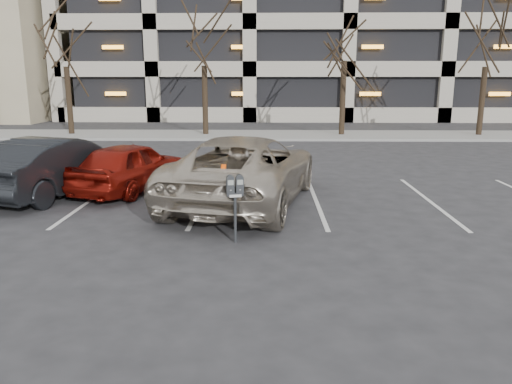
{
  "coord_description": "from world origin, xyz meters",
  "views": [
    {
      "loc": [
        0.18,
        -9.75,
        2.99
      ],
      "look_at": [
        -0.02,
        -0.86,
        0.94
      ],
      "focal_mm": 35.0,
      "sensor_mm": 36.0,
      "label": 1
    }
  ],
  "objects_px": {
    "tree_b": "(203,21)",
    "tree_c": "(346,12)",
    "parking_meter": "(235,192)",
    "suv_silver": "(244,170)",
    "car_dark": "(58,166)",
    "tree_a": "(63,23)",
    "tree_d": "(490,22)",
    "car_red": "(130,166)"
  },
  "relations": [
    {
      "from": "car_dark",
      "to": "tree_a",
      "type": "bearing_deg",
      "value": -51.5
    },
    {
      "from": "parking_meter",
      "to": "car_dark",
      "type": "bearing_deg",
      "value": 128.3
    },
    {
      "from": "tree_a",
      "to": "car_dark",
      "type": "xyz_separation_m",
      "value": [
        4.79,
        -13.19,
        -4.87
      ]
    },
    {
      "from": "tree_c",
      "to": "car_red",
      "type": "relative_size",
      "value": 2.14
    },
    {
      "from": "suv_silver",
      "to": "car_dark",
      "type": "bearing_deg",
      "value": 3.72
    },
    {
      "from": "tree_b",
      "to": "car_dark",
      "type": "bearing_deg",
      "value": -99.52
    },
    {
      "from": "parking_meter",
      "to": "tree_d",
      "type": "bearing_deg",
      "value": 42.55
    },
    {
      "from": "tree_b",
      "to": "tree_c",
      "type": "relative_size",
      "value": 0.94
    },
    {
      "from": "tree_a",
      "to": "car_red",
      "type": "xyz_separation_m",
      "value": [
        6.53,
        -12.71,
        -4.95
      ]
    },
    {
      "from": "tree_b",
      "to": "tree_c",
      "type": "distance_m",
      "value": 7.01
    },
    {
      "from": "tree_a",
      "to": "tree_b",
      "type": "bearing_deg",
      "value": 0.0
    },
    {
      "from": "car_red",
      "to": "car_dark",
      "type": "height_order",
      "value": "car_dark"
    },
    {
      "from": "tree_b",
      "to": "suv_silver",
      "type": "bearing_deg",
      "value": -79.29
    },
    {
      "from": "car_red",
      "to": "tree_d",
      "type": "bearing_deg",
      "value": -120.68
    },
    {
      "from": "tree_c",
      "to": "tree_d",
      "type": "xyz_separation_m",
      "value": [
        7.0,
        0.0,
        -0.47
      ]
    },
    {
      "from": "tree_a",
      "to": "tree_d",
      "type": "distance_m",
      "value": 21.0
    },
    {
      "from": "tree_b",
      "to": "parking_meter",
      "type": "height_order",
      "value": "tree_b"
    },
    {
      "from": "tree_b",
      "to": "tree_c",
      "type": "height_order",
      "value": "tree_c"
    },
    {
      "from": "suv_silver",
      "to": "car_red",
      "type": "bearing_deg",
      "value": -9.13
    },
    {
      "from": "tree_c",
      "to": "car_red",
      "type": "xyz_separation_m",
      "value": [
        -7.47,
        -12.71,
        -5.4
      ]
    },
    {
      "from": "car_red",
      "to": "car_dark",
      "type": "relative_size",
      "value": 0.86
    },
    {
      "from": "tree_a",
      "to": "tree_b",
      "type": "relative_size",
      "value": 0.99
    },
    {
      "from": "tree_b",
      "to": "tree_c",
      "type": "xyz_separation_m",
      "value": [
        7.0,
        0.0,
        0.38
      ]
    },
    {
      "from": "tree_d",
      "to": "suv_silver",
      "type": "distance_m",
      "value": 18.62
    },
    {
      "from": "tree_c",
      "to": "suv_silver",
      "type": "xyz_separation_m",
      "value": [
        -4.36,
        -13.95,
        -5.25
      ]
    },
    {
      "from": "tree_b",
      "to": "parking_meter",
      "type": "distance_m",
      "value": 17.8
    },
    {
      "from": "parking_meter",
      "to": "tree_c",
      "type": "bearing_deg",
      "value": 61.91
    },
    {
      "from": "tree_d",
      "to": "parking_meter",
      "type": "height_order",
      "value": "tree_d"
    },
    {
      "from": "tree_c",
      "to": "car_red",
      "type": "bearing_deg",
      "value": -120.45
    },
    {
      "from": "tree_d",
      "to": "car_red",
      "type": "bearing_deg",
      "value": -138.71
    },
    {
      "from": "tree_a",
      "to": "suv_silver",
      "type": "relative_size",
      "value": 1.22
    },
    {
      "from": "tree_b",
      "to": "car_dark",
      "type": "xyz_separation_m",
      "value": [
        -2.21,
        -13.19,
        -4.93
      ]
    },
    {
      "from": "tree_a",
      "to": "tree_b",
      "type": "xyz_separation_m",
      "value": [
        7.0,
        0.0,
        0.07
      ]
    },
    {
      "from": "tree_a",
      "to": "car_dark",
      "type": "relative_size",
      "value": 1.7
    },
    {
      "from": "parking_meter",
      "to": "tree_b",
      "type": "bearing_deg",
      "value": 85.16
    },
    {
      "from": "parking_meter",
      "to": "suv_silver",
      "type": "bearing_deg",
      "value": 75.78
    },
    {
      "from": "car_dark",
      "to": "car_red",
      "type": "bearing_deg",
      "value": -146.11
    },
    {
      "from": "tree_d",
      "to": "suv_silver",
      "type": "height_order",
      "value": "tree_d"
    },
    {
      "from": "tree_a",
      "to": "tree_b",
      "type": "height_order",
      "value": "tree_b"
    },
    {
      "from": "suv_silver",
      "to": "tree_d",
      "type": "bearing_deg",
      "value": -116.48
    },
    {
      "from": "tree_b",
      "to": "tree_a",
      "type": "bearing_deg",
      "value": 180.0
    },
    {
      "from": "tree_b",
      "to": "car_dark",
      "type": "distance_m",
      "value": 14.25
    }
  ]
}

